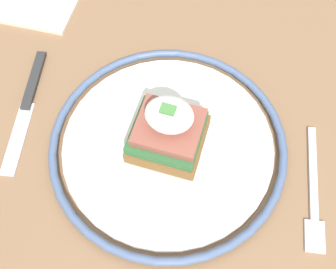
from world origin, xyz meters
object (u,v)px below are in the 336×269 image
object	(u,v)px
sandwich	(168,130)
knife	(29,100)
plate	(168,145)
fork	(313,193)

from	to	relation	value
sandwich	knife	size ratio (longest dim) A/B	0.45
plate	knife	distance (m)	0.19
sandwich	knife	distance (m)	0.20
fork	knife	xyz separation A→B (m)	(0.37, -0.02, 0.00)
sandwich	knife	xyz separation A→B (m)	(0.19, -0.01, -0.04)
sandwich	fork	distance (m)	0.18
plate	fork	xyz separation A→B (m)	(-0.18, 0.01, -0.01)
plate	sandwich	bearing A→B (deg)	-88.76
plate	fork	bearing A→B (deg)	177.16
fork	sandwich	bearing A→B (deg)	-3.16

